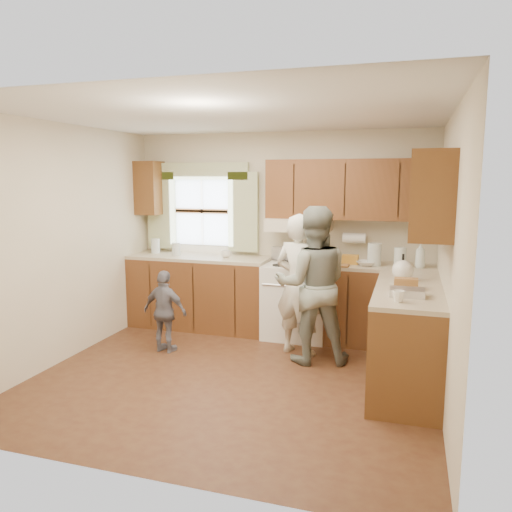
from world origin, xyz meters
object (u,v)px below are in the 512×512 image
(stove, at_px, (297,299))
(child, at_px, (165,312))
(woman_left, at_px, (299,285))
(woman_right, at_px, (313,285))

(stove, xyz_separation_m, child, (-1.28, -0.97, -0.00))
(woman_left, distance_m, child, 1.52)
(woman_left, bearing_deg, stove, -57.81)
(child, bearing_deg, stove, -135.94)
(woman_right, xyz_separation_m, child, (-1.62, -0.21, -0.36))
(woman_right, bearing_deg, stove, -82.18)
(stove, relative_size, woman_left, 0.69)
(woman_left, relative_size, woman_right, 0.94)
(stove, distance_m, woman_right, 0.91)
(woman_right, bearing_deg, child, -8.70)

